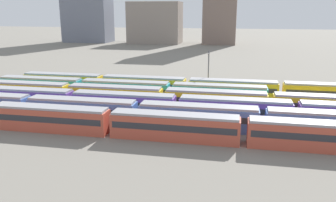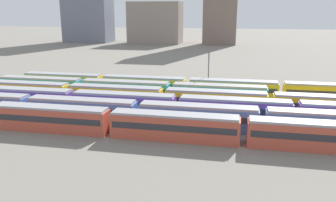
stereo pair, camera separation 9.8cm
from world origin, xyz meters
name	(u,v)px [view 2 (the right image)]	position (x,y,z in m)	size (l,w,h in m)	color
ground_plane	(36,104)	(0.00, 13.00, 0.00)	(600.00, 600.00, 0.00)	slate
train_track_0	(174,126)	(29.53, 0.00, 1.90)	(93.60, 3.06, 3.75)	#BC4C38
train_track_1	(262,120)	(41.66, 5.20, 1.90)	(112.50, 3.06, 3.75)	#4C70BC
train_track_2	(235,109)	(37.56, 10.40, 1.90)	(93.60, 3.06, 3.75)	#6B429E
train_track_3	(270,103)	(43.55, 15.60, 1.90)	(112.50, 3.06, 3.75)	yellow
train_track_4	(125,90)	(15.52, 20.80, 1.90)	(55.80, 3.06, 3.75)	teal
train_track_5	(187,87)	(27.44, 26.00, 1.90)	(74.70, 3.06, 3.75)	yellow
catenary_pole_1	(209,70)	(31.51, 29.19, 5.18)	(0.24, 3.20, 9.28)	#4C4C51
distant_building_0	(87,1)	(-47.18, 144.38, 22.53)	(25.64, 15.67, 45.05)	slate
distant_building_1	(156,23)	(-8.06, 144.38, 11.03)	(28.09, 16.30, 22.06)	gray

